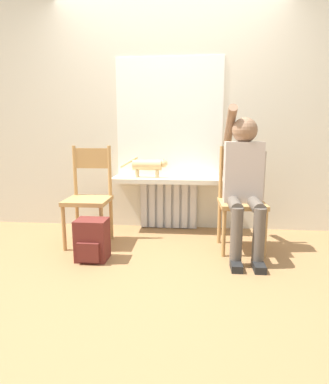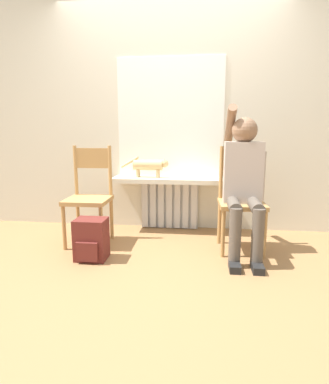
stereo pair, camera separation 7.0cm
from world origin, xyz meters
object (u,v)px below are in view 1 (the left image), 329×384
object	(u,v)px
cat	(149,165)
chair_right	(241,198)
person	(244,178)
backpack	(92,240)
chair_left	(89,195)

from	to	relation	value
cat	chair_right	bearing A→B (deg)	-27.21
chair_right	cat	world-z (taller)	chair_right
person	backpack	xyz separation A→B (m)	(-1.32, -0.31, -0.52)
chair_left	cat	size ratio (longest dim) A/B	1.81
chair_left	chair_right	distance (m)	1.47
chair_left	cat	bearing A→B (deg)	42.14
chair_right	backpack	distance (m)	1.42
chair_right	cat	xyz separation A→B (m)	(-0.95, 0.49, 0.25)
chair_left	cat	distance (m)	0.76
chair_left	person	world-z (taller)	person
person	backpack	size ratio (longest dim) A/B	3.70
chair_left	backpack	bearing A→B (deg)	-70.61
backpack	cat	bearing A→B (deg)	68.09
person	cat	distance (m)	1.12
chair_left	chair_right	xyz separation A→B (m)	(1.47, -0.00, 0.00)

